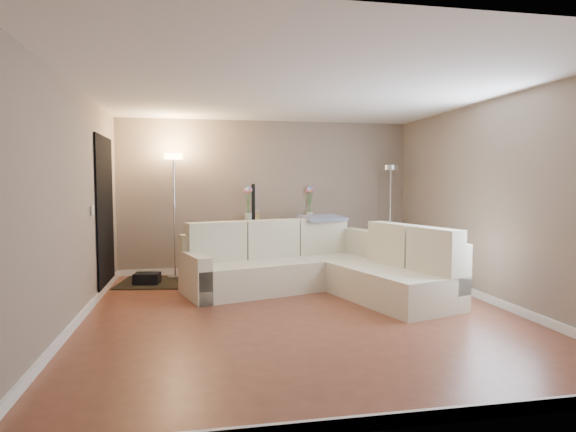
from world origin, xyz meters
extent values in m
cube|color=brown|center=(0.00, 0.00, -0.01)|extent=(5.00, 5.50, 0.01)
cube|color=white|center=(0.00, 0.00, 2.60)|extent=(5.00, 5.50, 0.01)
cube|color=gray|center=(0.00, 2.76, 1.30)|extent=(5.00, 0.02, 2.60)
cube|color=gray|center=(0.00, -2.76, 1.30)|extent=(5.00, 0.02, 2.60)
cube|color=gray|center=(-2.51, 0.00, 1.30)|extent=(0.02, 5.50, 2.60)
cube|color=gray|center=(2.51, 0.00, 1.30)|extent=(0.02, 5.50, 2.60)
cube|color=white|center=(0.00, 2.73, 0.05)|extent=(5.00, 0.03, 0.10)
cube|color=white|center=(0.00, -2.73, 0.05)|extent=(5.00, 0.03, 0.10)
cube|color=white|center=(-2.48, 0.00, 0.05)|extent=(0.03, 5.50, 0.10)
cube|color=white|center=(2.48, 0.00, 0.05)|extent=(0.03, 5.50, 0.10)
cube|color=black|center=(-2.48, 1.70, 1.10)|extent=(0.02, 1.20, 2.20)
cube|color=white|center=(-2.48, 0.85, 1.20)|extent=(0.02, 0.08, 0.12)
cube|color=beige|center=(0.02, 1.34, 0.22)|extent=(2.96, 1.73, 0.43)
cube|color=beige|center=(-0.09, 1.71, 0.52)|extent=(2.75, 1.01, 0.60)
cube|color=beige|center=(-1.24, 0.97, 0.30)|extent=(0.46, 0.98, 0.60)
cube|color=beige|center=(1.28, 0.32, 0.22)|extent=(1.42, 1.93, 0.43)
cube|color=beige|center=(1.51, 0.89, 0.52)|extent=(0.98, 2.64, 0.60)
cube|color=beige|center=(-0.93, 1.33, 0.71)|extent=(0.87, 0.47, 0.56)
cube|color=beige|center=(-0.10, 1.58, 0.71)|extent=(0.87, 0.47, 0.56)
cube|color=beige|center=(0.72, 1.82, 0.71)|extent=(0.87, 0.47, 0.56)
cube|color=beige|center=(1.44, 0.70, 0.71)|extent=(0.45, 0.81, 0.56)
cube|color=beige|center=(1.67, -0.07, 0.71)|extent=(0.45, 0.81, 0.56)
cube|color=gray|center=(0.76, 1.85, 0.99)|extent=(0.81, 0.63, 0.09)
cube|color=black|center=(0.20, 2.64, 0.77)|extent=(1.32, 0.46, 0.04)
cube|color=black|center=(-0.38, 2.44, 0.38)|extent=(0.05, 0.05, 0.75)
cube|color=black|center=(-0.41, 2.72, 0.38)|extent=(0.05, 0.05, 0.75)
cube|color=black|center=(0.81, 2.55, 0.38)|extent=(0.05, 0.05, 0.75)
cube|color=black|center=(0.78, 2.83, 0.38)|extent=(0.05, 0.05, 0.75)
cube|color=black|center=(0.20, 2.64, 0.18)|extent=(1.24, 0.43, 0.03)
cube|color=#BF3333|center=(-0.33, 2.59, 0.29)|extent=(0.04, 0.16, 0.19)
cube|color=#3359A5|center=(-0.29, 2.59, 0.30)|extent=(0.05, 0.16, 0.21)
cube|color=gold|center=(-0.24, 2.60, 0.31)|extent=(0.06, 0.16, 0.23)
cube|color=#3F7F4C|center=(-0.19, 2.60, 0.29)|extent=(0.06, 0.16, 0.19)
cube|color=#994C99|center=(-0.14, 2.61, 0.30)|extent=(0.04, 0.16, 0.21)
cube|color=orange|center=(-0.10, 2.61, 0.31)|extent=(0.05, 0.16, 0.23)
cube|color=#262626|center=(-0.06, 2.61, 0.29)|extent=(0.06, 0.16, 0.19)
cube|color=#4C99B2|center=(0.00, 2.62, 0.30)|extent=(0.06, 0.16, 0.21)
cube|color=#B2A58C|center=(0.04, 2.62, 0.31)|extent=(0.04, 0.16, 0.23)
cube|color=brown|center=(0.08, 2.63, 0.29)|extent=(0.05, 0.16, 0.19)
cube|color=navy|center=(0.13, 2.63, 0.30)|extent=(0.06, 0.16, 0.21)
cube|color=gold|center=(0.18, 2.64, 0.31)|extent=(0.06, 0.16, 0.23)
cube|color=black|center=(0.18, 2.81, 1.16)|extent=(0.91, 0.12, 0.72)
cube|color=white|center=(0.19, 2.78, 1.16)|extent=(0.79, 0.08, 0.60)
cube|color=orange|center=(0.08, 2.60, 0.82)|extent=(0.19, 0.13, 0.04)
cube|color=black|center=(0.38, 2.60, 0.86)|extent=(0.10, 0.03, 0.13)
cube|color=black|center=(0.50, 2.61, 0.85)|extent=(0.08, 0.03, 0.11)
cylinder|color=silver|center=(-0.34, 2.59, 0.92)|extent=(0.13, 0.13, 0.24)
cylinder|color=#38722D|center=(-0.36, 2.59, 1.19)|extent=(0.10, 0.02, 0.41)
sphere|color=#E5598C|center=(-0.38, 2.58, 1.40)|extent=(0.08, 0.08, 0.07)
cylinder|color=#38722D|center=(-0.35, 2.59, 1.20)|extent=(0.06, 0.01, 0.44)
sphere|color=white|center=(-0.36, 2.59, 1.42)|extent=(0.08, 0.08, 0.07)
cylinder|color=#38722D|center=(-0.34, 2.59, 1.21)|extent=(0.01, 0.01, 0.46)
sphere|color=#598CE5|center=(-0.34, 2.59, 1.44)|extent=(0.08, 0.08, 0.07)
cylinder|color=#38722D|center=(-0.34, 2.59, 1.19)|extent=(0.05, 0.01, 0.42)
sphere|color=#E58C4C|center=(-0.32, 2.59, 1.40)|extent=(0.08, 0.08, 0.07)
cylinder|color=#38722D|center=(-0.33, 2.59, 1.20)|extent=(0.10, 0.02, 0.43)
sphere|color=#D866B2|center=(-0.31, 2.59, 1.42)|extent=(0.08, 0.08, 0.07)
cylinder|color=silver|center=(0.74, 2.69, 0.92)|extent=(0.13, 0.13, 0.24)
cylinder|color=#38722D|center=(0.73, 2.68, 1.19)|extent=(0.10, 0.02, 0.41)
sphere|color=#E5598C|center=(0.71, 2.68, 1.40)|extent=(0.08, 0.08, 0.07)
cylinder|color=#38722D|center=(0.74, 2.69, 1.20)|extent=(0.06, 0.01, 0.44)
sphere|color=white|center=(0.72, 2.68, 1.42)|extent=(0.08, 0.08, 0.07)
cylinder|color=#38722D|center=(0.74, 2.69, 1.21)|extent=(0.01, 0.01, 0.46)
sphere|color=#598CE5|center=(0.74, 2.69, 1.44)|extent=(0.08, 0.08, 0.07)
cylinder|color=#38722D|center=(0.75, 2.69, 1.19)|extent=(0.05, 0.01, 0.42)
sphere|color=#E58C4C|center=(0.76, 2.69, 1.40)|extent=(0.08, 0.08, 0.07)
cylinder|color=#38722D|center=(0.76, 2.69, 1.20)|extent=(0.10, 0.02, 0.43)
sphere|color=#D866B2|center=(0.78, 2.69, 1.42)|extent=(0.08, 0.08, 0.07)
cylinder|color=silver|center=(-1.55, 2.43, 0.02)|extent=(0.30, 0.30, 0.03)
cylinder|color=silver|center=(-1.55, 2.43, 0.97)|extent=(0.03, 0.03, 1.91)
cylinder|color=#FFBF72|center=(-1.55, 2.43, 1.96)|extent=(0.32, 0.32, 0.09)
cylinder|color=silver|center=(2.11, 2.37, 0.02)|extent=(0.25, 0.25, 0.03)
cylinder|color=silver|center=(2.11, 2.37, 0.89)|extent=(0.03, 0.03, 1.75)
cylinder|color=silver|center=(2.11, 2.37, 1.80)|extent=(0.27, 0.27, 0.08)
cube|color=black|center=(-1.72, 2.07, 0.01)|extent=(1.44, 1.17, 0.02)
cube|color=black|center=(-1.95, 1.99, 0.06)|extent=(0.41, 0.32, 0.24)
camera|label=1|loc=(-1.20, -5.49, 1.55)|focal=30.00mm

